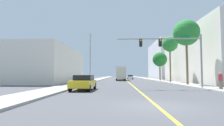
{
  "coord_description": "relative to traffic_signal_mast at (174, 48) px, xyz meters",
  "views": [
    {
      "loc": [
        -1.85,
        -9.04,
        1.55
      ],
      "look_at": [
        -3.01,
        20.79,
        3.41
      ],
      "focal_mm": 29.13,
      "sensor_mm": 36.0,
      "label": 1
    }
  ],
  "objects": [
    {
      "name": "ground",
      "position": [
        -4.18,
        31.17,
        -4.36
      ],
      "size": [
        192.0,
        192.0,
        0.0
      ],
      "primitive_type": "plane",
      "color": "#47474C"
    },
    {
      "name": "sidewalk_left",
      "position": [
        -12.26,
        31.17,
        -4.28
      ],
      "size": [
        2.87,
        168.0,
        0.15
      ],
      "primitive_type": "cube",
      "color": "#9E9B93",
      "rests_on": "ground"
    },
    {
      "name": "sidewalk_right",
      "position": [
        3.9,
        31.17,
        -4.28
      ],
      "size": [
        2.87,
        168.0,
        0.15
      ],
      "primitive_type": "cube",
      "color": "#9E9B93",
      "rests_on": "ground"
    },
    {
      "name": "lane_marking_center",
      "position": [
        -4.18,
        31.17,
        -4.36
      ],
      "size": [
        0.16,
        144.0,
        0.01
      ],
      "primitive_type": "cube",
      "color": "yellow",
      "rests_on": "ground"
    },
    {
      "name": "building_left_near",
      "position": [
        -22.0,
        15.22,
        -1.09
      ],
      "size": [
        13.91,
        20.53,
        6.53
      ],
      "primitive_type": "cube",
      "color": "silver",
      "rests_on": "ground"
    },
    {
      "name": "building_right_near",
      "position": [
        14.72,
        16.99,
        0.75
      ],
      "size": [
        16.05,
        27.93,
        10.22
      ],
      "primitive_type": "cube",
      "color": "silver",
      "rests_on": "ground"
    },
    {
      "name": "building_right_far",
      "position": [
        12.27,
        47.36,
        2.22
      ],
      "size": [
        11.16,
        24.6,
        13.15
      ],
      "primitive_type": "cube",
      "color": "silver",
      "rests_on": "ground"
    },
    {
      "name": "traffic_signal_mast",
      "position": [
        0.0,
        0.0,
        0.0
      ],
      "size": [
        9.17,
        0.36,
        5.75
      ],
      "color": "gray",
      "rests_on": "sidewalk_right"
    },
    {
      "name": "street_lamp",
      "position": [
        -11.32,
        13.11,
        0.67
      ],
      "size": [
        0.56,
        0.28,
        8.9
      ],
      "color": "gray",
      "rests_on": "sidewalk_left"
    },
    {
      "name": "palm_near",
      "position": [
        3.54,
        5.97,
        3.04
      ],
      "size": [
        3.65,
        3.65,
        9.13
      ],
      "color": "brown",
      "rests_on": "sidewalk_right"
    },
    {
      "name": "palm_mid",
      "position": [
        3.47,
        14.08,
        2.74
      ],
      "size": [
        2.85,
        2.85,
        8.46
      ],
      "color": "brown",
      "rests_on": "sidewalk_right"
    },
    {
      "name": "palm_far",
      "position": [
        3.36,
        22.2,
        0.6
      ],
      "size": [
        3.28,
        3.28,
        6.49
      ],
      "color": "brown",
      "rests_on": "sidewalk_right"
    },
    {
      "name": "car_blue",
      "position": [
        -5.79,
        43.12,
        -3.64
      ],
      "size": [
        1.94,
        4.24,
        1.39
      ],
      "rotation": [
        0.0,
        0.0,
        -0.01
      ],
      "color": "#1E389E",
      "rests_on": "ground"
    },
    {
      "name": "car_yellow",
      "position": [
        -9.5,
        -2.13,
        -3.59
      ],
      "size": [
        1.98,
        4.43,
        1.47
      ],
      "rotation": [
        0.0,
        0.0,
        3.13
      ],
      "color": "gold",
      "rests_on": "ground"
    },
    {
      "name": "car_white",
      "position": [
        -2.48,
        38.71,
        -3.67
      ],
      "size": [
        1.8,
        3.89,
        1.32
      ],
      "rotation": [
        0.0,
        0.0,
        0.01
      ],
      "color": "white",
      "rests_on": "ground"
    },
    {
      "name": "car_green",
      "position": [
        -5.76,
        35.77,
        -3.64
      ],
      "size": [
        1.83,
        4.39,
        1.37
      ],
      "rotation": [
        0.0,
        0.0,
        -0.0
      ],
      "color": "#196638",
      "rests_on": "ground"
    },
    {
      "name": "delivery_truck",
      "position": [
        -5.66,
        26.19,
        -2.6
      ],
      "size": [
        2.58,
        8.67,
        3.35
      ],
      "rotation": [
        0.0,
        0.0,
        0.02
      ],
      "color": "silver",
      "rests_on": "ground"
    },
    {
      "name": "pedestrian",
      "position": [
        3.8,
        -1.84,
        -3.41
      ],
      "size": [
        0.38,
        0.38,
        1.61
      ],
      "rotation": [
        0.0,
        0.0,
        4.85
      ],
      "color": "#726651",
      "rests_on": "sidewalk_right"
    }
  ]
}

